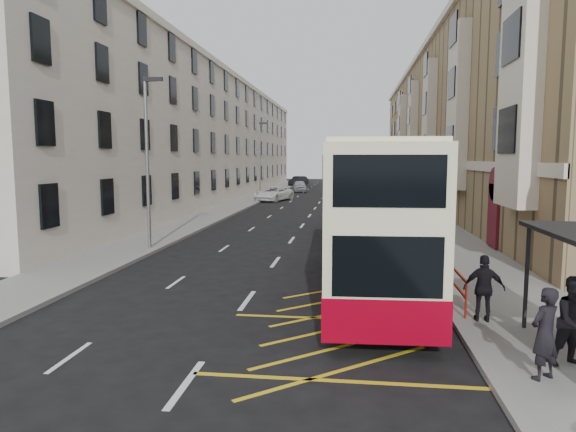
# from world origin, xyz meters

# --- Properties ---
(ground) EXTENTS (200.00, 200.00, 0.00)m
(ground) POSITION_xyz_m (0.00, 0.00, 0.00)
(ground) COLOR black
(ground) RESTS_ON ground
(pavement_right) EXTENTS (4.00, 120.00, 0.15)m
(pavement_right) POSITION_xyz_m (8.00, 30.00, 0.07)
(pavement_right) COLOR slate
(pavement_right) RESTS_ON ground
(pavement_left) EXTENTS (3.00, 120.00, 0.15)m
(pavement_left) POSITION_xyz_m (-7.50, 30.00, 0.07)
(pavement_left) COLOR slate
(pavement_left) RESTS_ON ground
(kerb_right) EXTENTS (0.25, 120.00, 0.15)m
(kerb_right) POSITION_xyz_m (6.00, 30.00, 0.07)
(kerb_right) COLOR gray
(kerb_right) RESTS_ON ground
(kerb_left) EXTENTS (0.25, 120.00, 0.15)m
(kerb_left) POSITION_xyz_m (-6.00, 30.00, 0.07)
(kerb_left) COLOR gray
(kerb_left) RESTS_ON ground
(road_markings) EXTENTS (10.00, 110.00, 0.01)m
(road_markings) POSITION_xyz_m (0.00, 45.00, 0.01)
(road_markings) COLOR silver
(road_markings) RESTS_ON ground
(terrace_right) EXTENTS (10.75, 79.00, 15.25)m
(terrace_right) POSITION_xyz_m (14.88, 45.38, 7.52)
(terrace_right) COLOR #907953
(terrace_right) RESTS_ON ground
(terrace_left) EXTENTS (9.18, 79.00, 13.25)m
(terrace_left) POSITION_xyz_m (-13.43, 45.50, 6.52)
(terrace_left) COLOR silver
(terrace_left) RESTS_ON ground
(guard_railing) EXTENTS (0.06, 6.56, 1.01)m
(guard_railing) POSITION_xyz_m (6.25, 5.75, 0.86)
(guard_railing) COLOR #A81F10
(guard_railing) RESTS_ON pavement_right
(street_lamp_near) EXTENTS (0.93, 0.18, 8.00)m
(street_lamp_near) POSITION_xyz_m (-6.35, 12.00, 4.64)
(street_lamp_near) COLOR gray
(street_lamp_near) RESTS_ON pavement_left
(street_lamp_far) EXTENTS (0.93, 0.18, 8.00)m
(street_lamp_far) POSITION_xyz_m (-6.35, 42.00, 4.64)
(street_lamp_far) COLOR gray
(street_lamp_far) RESTS_ON pavement_left
(double_decker_front) EXTENTS (3.25, 12.31, 4.87)m
(double_decker_front) POSITION_xyz_m (3.74, 5.69, 2.48)
(double_decker_front) COLOR #FAF3C4
(double_decker_front) RESTS_ON ground
(double_decker_rear) EXTENTS (2.49, 10.20, 4.05)m
(double_decker_rear) POSITION_xyz_m (3.43, 19.85, 2.06)
(double_decker_rear) COLOR #FAF3C4
(double_decker_rear) RESTS_ON ground
(pedestrian_near) EXTENTS (0.79, 0.74, 1.82)m
(pedestrian_near) POSITION_xyz_m (6.90, -1.24, 1.06)
(pedestrian_near) COLOR black
(pedestrian_near) RESTS_ON pavement_right
(pedestrian_mid) EXTENTS (1.07, 0.93, 1.88)m
(pedestrian_mid) POSITION_xyz_m (7.76, -0.50, 1.09)
(pedestrian_mid) COLOR black
(pedestrian_mid) RESTS_ON pavement_right
(pedestrian_far) EXTENTS (1.08, 0.54, 1.76)m
(pedestrian_far) POSITION_xyz_m (6.66, 2.32, 1.03)
(pedestrian_far) COLOR black
(pedestrian_far) RESTS_ON pavement_right
(white_van) EXTENTS (4.13, 5.90, 1.50)m
(white_van) POSITION_xyz_m (-4.87, 41.45, 0.75)
(white_van) COLOR white
(white_van) RESTS_ON ground
(car_silver) EXTENTS (2.39, 4.68, 1.52)m
(car_silver) POSITION_xyz_m (-3.65, 56.53, 0.76)
(car_silver) COLOR #9EA0A6
(car_silver) RESTS_ON ground
(car_dark) EXTENTS (2.96, 5.10, 1.59)m
(car_dark) POSITION_xyz_m (-5.20, 70.15, 0.80)
(car_dark) COLOR black
(car_dark) RESTS_ON ground
(car_red) EXTENTS (3.26, 5.05, 1.36)m
(car_red) POSITION_xyz_m (3.94, 64.96, 0.68)
(car_red) COLOR maroon
(car_red) RESTS_ON ground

